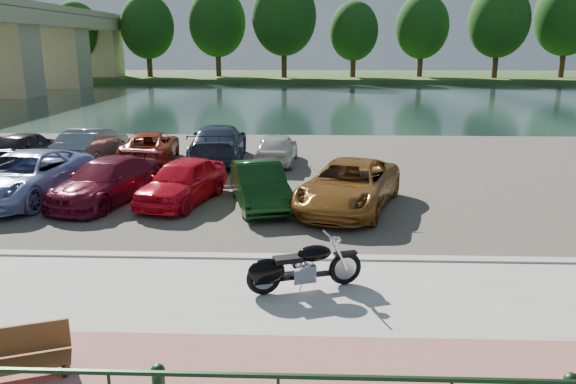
% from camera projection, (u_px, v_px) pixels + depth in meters
% --- Properties ---
extents(ground, '(200.00, 200.00, 0.00)m').
position_uv_depth(ground, '(290.00, 301.00, 10.62)').
color(ground, '#595447').
rests_on(ground, ground).
extents(promenade, '(60.00, 6.00, 0.10)m').
position_uv_depth(promenade, '(288.00, 324.00, 9.64)').
color(promenade, '#A6A49C').
rests_on(promenade, ground).
extents(pink_path, '(60.00, 2.00, 0.01)m').
position_uv_depth(pink_path, '(284.00, 370.00, 8.18)').
color(pink_path, '#965456').
rests_on(pink_path, promenade).
extents(kerb, '(60.00, 0.30, 0.14)m').
position_uv_depth(kerb, '(293.00, 259.00, 12.53)').
color(kerb, '#A6A49C').
rests_on(kerb, ground).
extents(parking_lot, '(60.00, 18.00, 0.04)m').
position_uv_depth(parking_lot, '(300.00, 172.00, 21.25)').
color(parking_lot, '#413C34').
rests_on(parking_lot, ground).
extents(river, '(120.00, 40.00, 0.00)m').
position_uv_depth(river, '(306.00, 100.00, 49.28)').
color(river, '#172A27').
rests_on(river, ground).
extents(far_bank, '(120.00, 24.00, 0.60)m').
position_uv_depth(far_bank, '(307.00, 77.00, 80.13)').
color(far_bank, '#284719').
rests_on(far_bank, ground).
extents(far_trees, '(70.25, 10.68, 12.52)m').
position_uv_depth(far_trees, '(341.00, 23.00, 72.14)').
color(far_trees, '#3D2616').
rests_on(far_trees, far_bank).
extents(motorcycle, '(2.26, 1.04, 1.05)m').
position_uv_depth(motorcycle, '(294.00, 268.00, 10.74)').
color(motorcycle, black).
rests_on(motorcycle, promenade).
extents(park_bench, '(1.84, 1.06, 0.72)m').
position_uv_depth(park_bench, '(3.00, 357.00, 7.93)').
color(park_bench, brown).
rests_on(park_bench, promenade).
extents(car_2, '(2.88, 5.45, 1.46)m').
position_uv_depth(car_2, '(25.00, 176.00, 17.29)').
color(car_2, '#8994C8').
rests_on(car_2, parking_lot).
extents(car_3, '(2.86, 4.75, 1.29)m').
position_uv_depth(car_3, '(106.00, 181.00, 17.07)').
color(car_3, maroon).
rests_on(car_3, parking_lot).
extents(car_4, '(2.49, 4.21, 1.34)m').
position_uv_depth(car_4, '(183.00, 181.00, 16.99)').
color(car_4, red).
rests_on(car_4, parking_lot).
extents(car_5, '(2.25, 4.11, 1.28)m').
position_uv_depth(car_5, '(260.00, 185.00, 16.60)').
color(car_5, '#0E340F').
rests_on(car_5, parking_lot).
extents(car_6, '(3.74, 5.47, 1.39)m').
position_uv_depth(car_6, '(349.00, 185.00, 16.34)').
color(car_6, '#945C22').
rests_on(car_6, parking_lot).
extents(car_8, '(1.87, 3.98, 1.32)m').
position_uv_depth(car_8, '(27.00, 147.00, 22.74)').
color(car_8, black).
rests_on(car_8, parking_lot).
extents(car_9, '(1.74, 4.38, 1.42)m').
position_uv_depth(car_9, '(92.00, 145.00, 22.84)').
color(car_9, slate).
rests_on(car_9, parking_lot).
extents(car_10, '(2.77, 4.83, 1.27)m').
position_uv_depth(car_10, '(150.00, 147.00, 22.94)').
color(car_10, maroon).
rests_on(car_10, parking_lot).
extents(car_11, '(2.53, 5.45, 1.54)m').
position_uv_depth(car_11, '(218.00, 143.00, 22.99)').
color(car_11, '#29354F').
rests_on(car_11, parking_lot).
extents(car_12, '(1.70, 3.78, 1.26)m').
position_uv_depth(car_12, '(277.00, 148.00, 22.61)').
color(car_12, silver).
rests_on(car_12, parking_lot).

